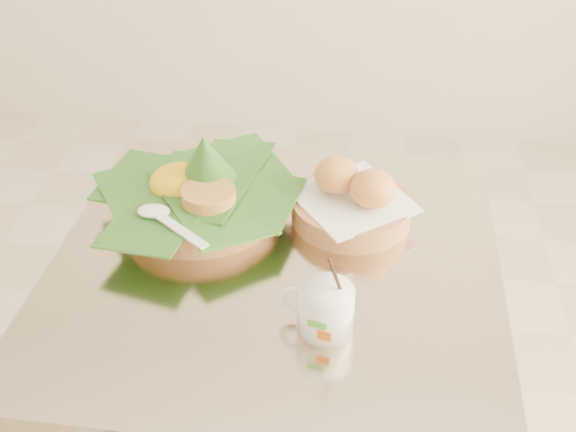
# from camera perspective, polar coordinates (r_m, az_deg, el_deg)

# --- Properties ---
(cafe_table) EXTENTS (0.71, 0.71, 0.75)m
(cafe_table) POSITION_cam_1_polar(r_m,az_deg,el_deg) (1.29, -0.91, -11.19)
(cafe_table) COLOR gray
(cafe_table) RESTS_ON floor
(rice_basket) EXTENTS (0.34, 0.34, 0.17)m
(rice_basket) POSITION_cam_1_polar(r_m,az_deg,el_deg) (1.23, -7.09, 2.03)
(rice_basket) COLOR tan
(rice_basket) RESTS_ON cafe_table
(bread_basket) EXTENTS (0.24, 0.24, 0.10)m
(bread_basket) POSITION_cam_1_polar(r_m,az_deg,el_deg) (1.21, 5.09, 1.19)
(bread_basket) COLOR tan
(bread_basket) RESTS_ON cafe_table
(coffee_mug) EXTENTS (0.11, 0.08, 0.14)m
(coffee_mug) POSITION_cam_1_polar(r_m,az_deg,el_deg) (1.00, 2.86, -7.24)
(coffee_mug) COLOR white
(coffee_mug) RESTS_ON cafe_table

